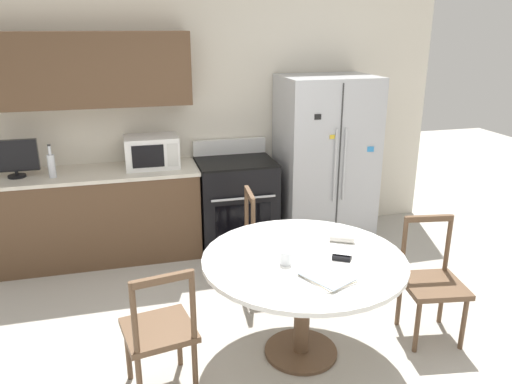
{
  "coord_description": "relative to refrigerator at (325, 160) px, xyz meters",
  "views": [
    {
      "loc": [
        -0.79,
        -2.54,
        2.24
      ],
      "look_at": [
        0.19,
        1.15,
        0.95
      ],
      "focal_mm": 35.0,
      "sensor_mm": 36.0,
      "label": 1
    }
  ],
  "objects": [
    {
      "name": "microwave",
      "position": [
        -1.79,
        0.1,
        0.18
      ],
      "size": [
        0.51,
        0.37,
        0.31
      ],
      "color": "white",
      "rests_on": "kitchen_counter"
    },
    {
      "name": "dining_chair_left",
      "position": [
        -1.92,
        -2.05,
        -0.44
      ],
      "size": [
        0.49,
        0.49,
        0.9
      ],
      "rotation": [
        0.0,
        0.0,
        6.46
      ],
      "color": "brown",
      "rests_on": "ground_plane"
    },
    {
      "name": "dining_chair_far",
      "position": [
        -0.89,
        -0.92,
        -0.44
      ],
      "size": [
        0.45,
        0.45,
        0.9
      ],
      "rotation": [
        0.0,
        0.0,
        4.63
      ],
      "color": "brown",
      "rests_on": "ground_plane"
    },
    {
      "name": "wallet",
      "position": [
        -0.69,
        -1.99,
        -0.09
      ],
      "size": [
        0.17,
        0.17,
        0.07
      ],
      "color": "black",
      "rests_on": "dining_table"
    },
    {
      "name": "countertop_tv",
      "position": [
        -3.02,
        0.06,
        0.21
      ],
      "size": [
        0.42,
        0.16,
        0.35
      ],
      "color": "black",
      "rests_on": "kitchen_counter"
    },
    {
      "name": "back_wall",
      "position": [
        -1.53,
        0.38,
        0.57
      ],
      "size": [
        5.2,
        0.44,
        2.6
      ],
      "color": "silver",
      "rests_on": "ground_plane"
    },
    {
      "name": "counter_bottle",
      "position": [
        -2.7,
        -0.04,
        0.14
      ],
      "size": [
        0.07,
        0.07,
        0.31
      ],
      "color": "silver",
      "rests_on": "kitchen_counter"
    },
    {
      "name": "dining_chair_right",
      "position": [
        0.07,
        -1.94,
        -0.44
      ],
      "size": [
        0.48,
        0.48,
        0.9
      ],
      "rotation": [
        0.0,
        0.0,
        2.98
      ],
      "color": "brown",
      "rests_on": "ground_plane"
    },
    {
      "name": "dining_table",
      "position": [
        -0.93,
        -1.92,
        -0.24
      ],
      "size": [
        1.37,
        1.37,
        0.76
      ],
      "color": "white",
      "rests_on": "ground_plane"
    },
    {
      "name": "candle_glass",
      "position": [
        -1.08,
        -1.98,
        -0.08
      ],
      "size": [
        0.08,
        0.08,
        0.09
      ],
      "color": "silver",
      "rests_on": "dining_table"
    },
    {
      "name": "mail_stack",
      "position": [
        -0.9,
        -2.23,
        -0.11
      ],
      "size": [
        0.33,
        0.37,
        0.02
      ],
      "color": "white",
      "rests_on": "dining_table"
    },
    {
      "name": "oven_range",
      "position": [
        -0.96,
        0.05,
        -0.41
      ],
      "size": [
        0.78,
        0.68,
        1.08
      ],
      "color": "black",
      "rests_on": "ground_plane"
    },
    {
      "name": "kitchen_counter",
      "position": [
        -2.4,
        0.07,
        -0.42
      ],
      "size": [
        2.08,
        0.64,
        0.9
      ],
      "color": "brown",
      "rests_on": "ground_plane"
    },
    {
      "name": "refrigerator",
      "position": [
        0.0,
        0.0,
        0.0
      ],
      "size": [
        0.95,
        0.76,
        1.75
      ],
      "color": "#B2B5BA",
      "rests_on": "ground_plane"
    },
    {
      "name": "folded_napkin",
      "position": [
        -0.58,
        -1.76,
        -0.09
      ],
      "size": [
        0.18,
        0.13,
        0.05
      ],
      "color": "silver",
      "rests_on": "dining_table"
    }
  ]
}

